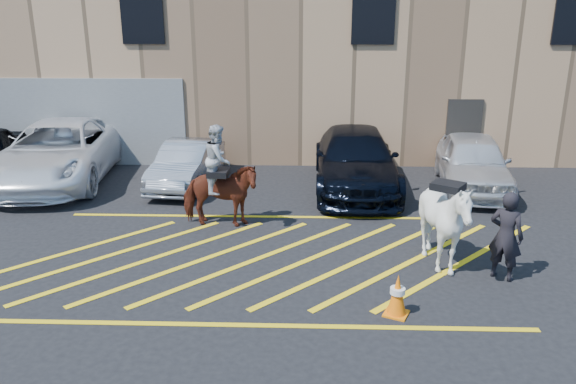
{
  "coord_description": "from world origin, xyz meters",
  "views": [
    {
      "loc": [
        0.99,
        -10.72,
        4.86
      ],
      "look_at": [
        0.65,
        0.2,
        1.3
      ],
      "focal_mm": 35.0,
      "sensor_mm": 36.0,
      "label": 1
    }
  ],
  "objects_px": {
    "car_white_suv": "(473,162)",
    "traffic_cone": "(397,295)",
    "handler": "(506,236)",
    "mounted_bay": "(219,186)",
    "car_white_pickup": "(59,152)",
    "saddled_white": "(445,223)",
    "car_blue_suv": "(355,160)",
    "car_silver_sedan": "(187,164)"
  },
  "relations": [
    {
      "from": "car_white_suv",
      "to": "traffic_cone",
      "type": "bearing_deg",
      "value": -106.39
    },
    {
      "from": "handler",
      "to": "traffic_cone",
      "type": "height_order",
      "value": "handler"
    },
    {
      "from": "car_white_suv",
      "to": "handler",
      "type": "height_order",
      "value": "handler"
    },
    {
      "from": "handler",
      "to": "mounted_bay",
      "type": "bearing_deg",
      "value": 12.92
    },
    {
      "from": "car_white_suv",
      "to": "handler",
      "type": "relative_size",
      "value": 2.63
    },
    {
      "from": "car_white_pickup",
      "to": "saddled_white",
      "type": "bearing_deg",
      "value": -35.26
    },
    {
      "from": "saddled_white",
      "to": "handler",
      "type": "bearing_deg",
      "value": -19.67
    },
    {
      "from": "handler",
      "to": "mounted_bay",
      "type": "xyz_separation_m",
      "value": [
        -5.72,
        2.51,
        0.12
      ]
    },
    {
      "from": "car_blue_suv",
      "to": "car_white_suv",
      "type": "xyz_separation_m",
      "value": [
        3.29,
        -0.04,
        -0.03
      ]
    },
    {
      "from": "car_blue_suv",
      "to": "traffic_cone",
      "type": "bearing_deg",
      "value": -88.2
    },
    {
      "from": "car_white_pickup",
      "to": "car_silver_sedan",
      "type": "height_order",
      "value": "car_white_pickup"
    },
    {
      "from": "car_blue_suv",
      "to": "car_white_suv",
      "type": "distance_m",
      "value": 3.29
    },
    {
      "from": "car_blue_suv",
      "to": "mounted_bay",
      "type": "relative_size",
      "value": 2.3
    },
    {
      "from": "handler",
      "to": "traffic_cone",
      "type": "distance_m",
      "value": 2.66
    },
    {
      "from": "mounted_bay",
      "to": "handler",
      "type": "bearing_deg",
      "value": -23.69
    },
    {
      "from": "car_white_suv",
      "to": "saddled_white",
      "type": "height_order",
      "value": "saddled_white"
    },
    {
      "from": "car_white_suv",
      "to": "mounted_bay",
      "type": "bearing_deg",
      "value": -147.11
    },
    {
      "from": "car_blue_suv",
      "to": "car_white_suv",
      "type": "bearing_deg",
      "value": 0.19
    },
    {
      "from": "handler",
      "to": "mounted_bay",
      "type": "relative_size",
      "value": 0.71
    },
    {
      "from": "car_white_suv",
      "to": "saddled_white",
      "type": "relative_size",
      "value": 1.97
    },
    {
      "from": "car_white_pickup",
      "to": "handler",
      "type": "distance_m",
      "value": 12.57
    },
    {
      "from": "handler",
      "to": "saddled_white",
      "type": "bearing_deg",
      "value": 16.94
    },
    {
      "from": "car_white_suv",
      "to": "car_blue_suv",
      "type": "bearing_deg",
      "value": -172.85
    },
    {
      "from": "car_white_pickup",
      "to": "car_white_suv",
      "type": "distance_m",
      "value": 11.99
    },
    {
      "from": "car_silver_sedan",
      "to": "mounted_bay",
      "type": "bearing_deg",
      "value": -60.48
    },
    {
      "from": "car_white_suv",
      "to": "handler",
      "type": "distance_m",
      "value": 5.73
    },
    {
      "from": "car_blue_suv",
      "to": "handler",
      "type": "height_order",
      "value": "handler"
    },
    {
      "from": "traffic_cone",
      "to": "handler",
      "type": "bearing_deg",
      "value": 32.85
    },
    {
      "from": "car_silver_sedan",
      "to": "traffic_cone",
      "type": "relative_size",
      "value": 5.26
    },
    {
      "from": "car_blue_suv",
      "to": "handler",
      "type": "xyz_separation_m",
      "value": [
        2.32,
        -5.68,
        0.05
      ]
    },
    {
      "from": "handler",
      "to": "mounted_bay",
      "type": "height_order",
      "value": "mounted_bay"
    },
    {
      "from": "handler",
      "to": "car_blue_suv",
      "type": "bearing_deg",
      "value": -31.22
    },
    {
      "from": "car_white_suv",
      "to": "mounted_bay",
      "type": "height_order",
      "value": "mounted_bay"
    },
    {
      "from": "car_blue_suv",
      "to": "car_white_pickup",
      "type": "bearing_deg",
      "value": 178.17
    },
    {
      "from": "car_blue_suv",
      "to": "mounted_bay",
      "type": "height_order",
      "value": "mounted_bay"
    },
    {
      "from": "mounted_bay",
      "to": "traffic_cone",
      "type": "distance_m",
      "value": 5.31
    },
    {
      "from": "handler",
      "to": "saddled_white",
      "type": "relative_size",
      "value": 0.75
    },
    {
      "from": "saddled_white",
      "to": "mounted_bay",
      "type": "bearing_deg",
      "value": 155.44
    },
    {
      "from": "car_white_pickup",
      "to": "mounted_bay",
      "type": "xyz_separation_m",
      "value": [
        5.28,
        -3.58,
        0.11
      ]
    },
    {
      "from": "car_blue_suv",
      "to": "traffic_cone",
      "type": "height_order",
      "value": "car_blue_suv"
    },
    {
      "from": "car_blue_suv",
      "to": "handler",
      "type": "relative_size",
      "value": 3.23
    },
    {
      "from": "car_blue_suv",
      "to": "traffic_cone",
      "type": "relative_size",
      "value": 7.62
    }
  ]
}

